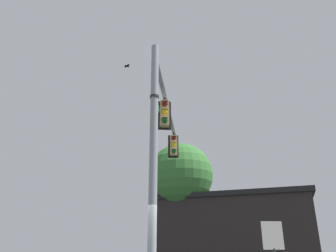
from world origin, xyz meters
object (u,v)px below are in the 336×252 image
at_px(bird_flying, 127,66).
at_px(street_name_sign, 156,101).
at_px(historical_marker, 274,248).
at_px(traffic_light_mid_inner, 174,145).
at_px(traffic_light_nearest_pole, 165,113).

bearing_deg(bird_flying, street_name_sign, 104.08).
bearing_deg(historical_marker, traffic_light_mid_inner, -70.96).
height_order(traffic_light_nearest_pole, historical_marker, traffic_light_nearest_pole).
bearing_deg(bird_flying, historical_marker, 132.24).
bearing_deg(traffic_light_mid_inner, traffic_light_nearest_pole, 79.78).
distance_m(traffic_light_nearest_pole, historical_marker, 6.18).
bearing_deg(street_name_sign, historical_marker, -177.36).
distance_m(traffic_light_nearest_pole, street_name_sign, 2.51).
distance_m(traffic_light_mid_inner, bird_flying, 4.77).
bearing_deg(traffic_light_nearest_pole, historical_marker, 142.64).
distance_m(traffic_light_nearest_pole, bird_flying, 5.18).
xyz_separation_m(traffic_light_nearest_pole, bird_flying, (1.77, -2.94, 3.88)).
bearing_deg(traffic_light_nearest_pole, traffic_light_mid_inner, -100.22).
distance_m(bird_flying, historical_marker, 11.27).
relative_size(street_name_sign, bird_flying, 2.72).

